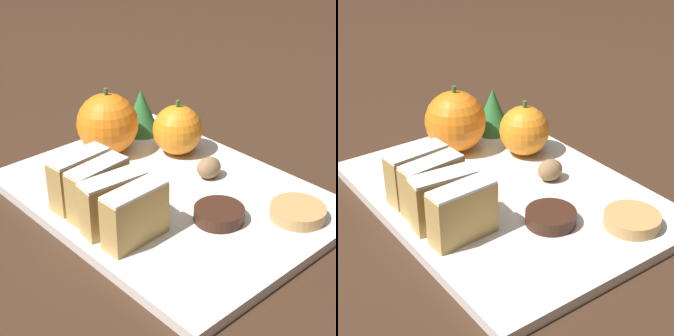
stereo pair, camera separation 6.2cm
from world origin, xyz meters
TOP-DOWN VIEW (x-y plane):
  - ground_plane at (0.00, 0.00)m, footprint 6.00×6.00m
  - serving_platter at (0.00, 0.00)m, footprint 0.27×0.36m
  - stollen_slice_front at (-0.09, -0.05)m, footprint 0.07×0.03m
  - stollen_slice_second at (-0.09, -0.02)m, footprint 0.07×0.03m
  - stollen_slice_third at (-0.08, 0.02)m, footprint 0.07×0.03m
  - stollen_slice_fourth at (-0.08, 0.05)m, footprint 0.07×0.03m
  - orange_near at (0.01, 0.12)m, footprint 0.08×0.08m
  - orange_far at (0.07, 0.06)m, footprint 0.06×0.06m
  - walnut at (0.06, -0.01)m, footprint 0.03×0.03m
  - chocolate_cookie at (0.00, -0.08)m, footprint 0.05×0.05m
  - gingerbread_cookie at (0.06, -0.13)m, footprint 0.06×0.06m
  - evergreen_sprig at (0.08, 0.14)m, footprint 0.05×0.05m

SIDE VIEW (x-z plane):
  - ground_plane at x=0.00m, z-range 0.00..0.00m
  - serving_platter at x=0.00m, z-range 0.00..0.01m
  - gingerbread_cookie at x=0.06m, z-range 0.01..0.03m
  - chocolate_cookie at x=0.00m, z-range 0.01..0.03m
  - walnut at x=0.06m, z-range 0.01..0.04m
  - stollen_slice_front at x=-0.09m, z-range 0.01..0.07m
  - stollen_slice_second at x=-0.09m, z-range 0.01..0.07m
  - stollen_slice_third at x=-0.08m, z-range 0.01..0.07m
  - stollen_slice_fourth at x=-0.08m, z-range 0.01..0.07m
  - evergreen_sprig at x=0.08m, z-range 0.01..0.07m
  - orange_far at x=0.07m, z-range 0.01..0.08m
  - orange_near at x=0.01m, z-range 0.01..0.09m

